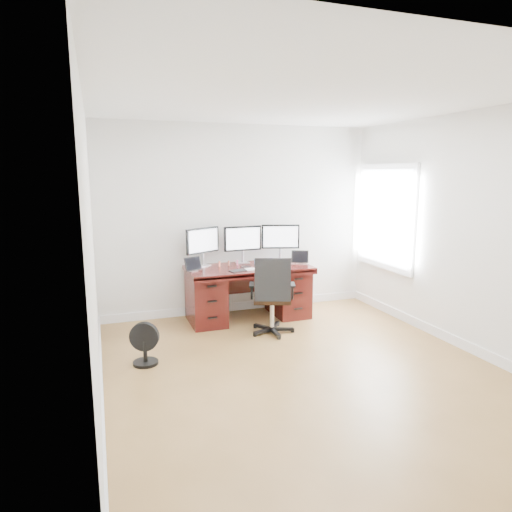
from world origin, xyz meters
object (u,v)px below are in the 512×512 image
object	(u,v)px
desk	(248,291)
monitor_center	(243,240)
keyboard	(256,269)
office_chair	(272,309)
floor_fan	(145,344)

from	to	relation	value
desk	monitor_center	bearing A→B (deg)	89.98
keyboard	office_chair	bearing A→B (deg)	-80.35
floor_fan	keyboard	distance (m)	1.88
office_chair	monitor_center	bearing A→B (deg)	115.13
floor_fan	keyboard	xyz separation A→B (m)	(1.57, 0.88, 0.53)
monitor_center	floor_fan	bearing A→B (deg)	-141.10
desk	office_chair	xyz separation A→B (m)	(0.09, -0.70, -0.07)
monitor_center	desk	bearing A→B (deg)	-92.74
office_chair	keyboard	bearing A→B (deg)	116.43
desk	floor_fan	bearing A→B (deg)	-143.72
desk	office_chair	size ratio (longest dim) A/B	1.69
desk	monitor_center	world-z (taller)	monitor_center
monitor_center	keyboard	distance (m)	0.59
desk	keyboard	xyz separation A→B (m)	(0.03, -0.25, 0.36)
floor_fan	monitor_center	bearing A→B (deg)	63.34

